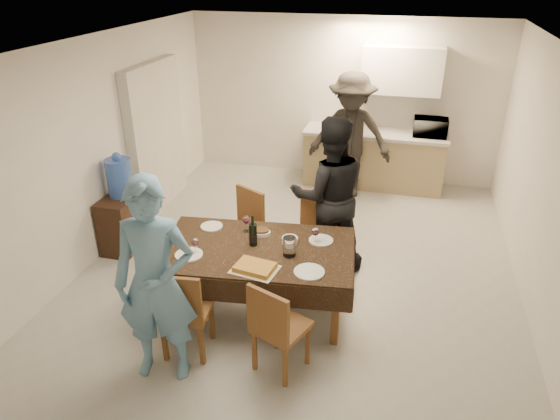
% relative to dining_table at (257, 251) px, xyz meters
% --- Properties ---
extents(floor, '(5.00, 6.00, 0.02)m').
position_rel_dining_table_xyz_m(floor, '(0.26, 0.94, -0.72)').
color(floor, '#A7A8A3').
rests_on(floor, ground).
extents(ceiling, '(5.00, 6.00, 0.02)m').
position_rel_dining_table_xyz_m(ceiling, '(0.26, 0.94, 1.88)').
color(ceiling, white).
rests_on(ceiling, wall_back).
extents(wall_back, '(5.00, 0.02, 2.60)m').
position_rel_dining_table_xyz_m(wall_back, '(0.26, 3.94, 0.58)').
color(wall_back, silver).
rests_on(wall_back, floor).
extents(wall_front, '(5.00, 0.02, 2.60)m').
position_rel_dining_table_xyz_m(wall_front, '(0.26, -2.06, 0.58)').
color(wall_front, silver).
rests_on(wall_front, floor).
extents(wall_left, '(0.02, 6.00, 2.60)m').
position_rel_dining_table_xyz_m(wall_left, '(-2.24, 0.94, 0.58)').
color(wall_left, silver).
rests_on(wall_left, floor).
extents(wall_right, '(0.02, 6.00, 2.60)m').
position_rel_dining_table_xyz_m(wall_right, '(2.76, 0.94, 0.58)').
color(wall_right, silver).
rests_on(wall_right, floor).
extents(stub_partition, '(0.15, 1.40, 2.10)m').
position_rel_dining_table_xyz_m(stub_partition, '(-2.16, 2.14, 0.33)').
color(stub_partition, beige).
rests_on(stub_partition, floor).
extents(kitchen_base_cabinet, '(2.20, 0.60, 0.86)m').
position_rel_dining_table_xyz_m(kitchen_base_cabinet, '(0.86, 3.62, -0.29)').
color(kitchen_base_cabinet, '#9E8A5E').
rests_on(kitchen_base_cabinet, floor).
extents(kitchen_worktop, '(2.24, 0.64, 0.05)m').
position_rel_dining_table_xyz_m(kitchen_worktop, '(0.86, 3.62, 0.16)').
color(kitchen_worktop, '#B0B0AB').
rests_on(kitchen_worktop, kitchen_base_cabinet).
extents(upper_cabinet, '(1.20, 0.34, 0.70)m').
position_rel_dining_table_xyz_m(upper_cabinet, '(1.16, 3.76, 1.13)').
color(upper_cabinet, white).
rests_on(upper_cabinet, wall_back).
extents(dining_table, '(2.05, 1.34, 0.76)m').
position_rel_dining_table_xyz_m(dining_table, '(0.00, 0.00, 0.00)').
color(dining_table, black).
rests_on(dining_table, floor).
extents(chair_near_left, '(0.48, 0.48, 0.51)m').
position_rel_dining_table_xyz_m(chair_near_left, '(-0.45, -0.84, -0.14)').
color(chair_near_left, brown).
rests_on(chair_near_left, floor).
extents(chair_near_right, '(0.55, 0.56, 0.50)m').
position_rel_dining_table_xyz_m(chair_near_right, '(0.45, -0.84, -0.15)').
color(chair_near_right, brown).
rests_on(chair_near_right, floor).
extents(chair_far_left, '(0.59, 0.61, 0.52)m').
position_rel_dining_table_xyz_m(chair_far_left, '(-0.45, 0.66, -0.14)').
color(chair_far_left, brown).
rests_on(chair_far_left, floor).
extents(chair_far_right, '(0.50, 0.50, 0.55)m').
position_rel_dining_table_xyz_m(chair_far_right, '(0.45, 0.65, -0.10)').
color(chair_far_right, brown).
rests_on(chair_far_right, floor).
extents(console, '(0.39, 0.77, 0.71)m').
position_rel_dining_table_xyz_m(console, '(-2.02, 0.87, -0.36)').
color(console, '#311B10').
rests_on(console, floor).
extents(water_jug, '(0.31, 0.31, 0.47)m').
position_rel_dining_table_xyz_m(water_jug, '(-2.02, 0.87, 0.23)').
color(water_jug, blue).
rests_on(water_jug, console).
extents(wine_bottle, '(0.08, 0.08, 0.33)m').
position_rel_dining_table_xyz_m(wine_bottle, '(-0.05, 0.05, 0.20)').
color(wine_bottle, black).
rests_on(wine_bottle, dining_table).
extents(water_pitcher, '(0.13, 0.13, 0.20)m').
position_rel_dining_table_xyz_m(water_pitcher, '(0.35, -0.05, 0.13)').
color(water_pitcher, white).
rests_on(water_pitcher, dining_table).
extents(savoury_tart, '(0.46, 0.37, 0.05)m').
position_rel_dining_table_xyz_m(savoury_tart, '(0.10, -0.38, 0.06)').
color(savoury_tart, gold).
rests_on(savoury_tart, dining_table).
extents(salad_bowl, '(0.16, 0.16, 0.06)m').
position_rel_dining_table_xyz_m(salad_bowl, '(0.30, 0.18, 0.07)').
color(salad_bowl, silver).
rests_on(salad_bowl, dining_table).
extents(mushroom_dish, '(0.21, 0.21, 0.04)m').
position_rel_dining_table_xyz_m(mushroom_dish, '(-0.05, 0.28, 0.05)').
color(mushroom_dish, silver).
rests_on(mushroom_dish, dining_table).
extents(wine_glass_a, '(0.08, 0.08, 0.17)m').
position_rel_dining_table_xyz_m(wine_glass_a, '(-0.55, -0.25, 0.12)').
color(wine_glass_a, white).
rests_on(wine_glass_a, dining_table).
extents(wine_glass_b, '(0.08, 0.08, 0.18)m').
position_rel_dining_table_xyz_m(wine_glass_b, '(0.55, 0.25, 0.12)').
color(wine_glass_b, white).
rests_on(wine_glass_b, dining_table).
extents(wine_glass_c, '(0.09, 0.09, 0.19)m').
position_rel_dining_table_xyz_m(wine_glass_c, '(-0.20, 0.30, 0.13)').
color(wine_glass_c, white).
rests_on(wine_glass_c, dining_table).
extents(plate_near_left, '(0.27, 0.27, 0.02)m').
position_rel_dining_table_xyz_m(plate_near_left, '(-0.60, -0.30, 0.04)').
color(plate_near_left, silver).
rests_on(plate_near_left, dining_table).
extents(plate_near_right, '(0.29, 0.29, 0.02)m').
position_rel_dining_table_xyz_m(plate_near_right, '(0.60, -0.30, 0.04)').
color(plate_near_right, silver).
rests_on(plate_near_right, dining_table).
extents(plate_far_left, '(0.24, 0.24, 0.01)m').
position_rel_dining_table_xyz_m(plate_far_left, '(-0.60, 0.30, 0.04)').
color(plate_far_left, silver).
rests_on(plate_far_left, dining_table).
extents(plate_far_right, '(0.25, 0.25, 0.01)m').
position_rel_dining_table_xyz_m(plate_far_right, '(0.60, 0.30, 0.04)').
color(plate_far_right, silver).
rests_on(plate_far_right, dining_table).
extents(microwave, '(0.51, 0.34, 0.28)m').
position_rel_dining_table_xyz_m(microwave, '(1.68, 3.62, 0.33)').
color(microwave, white).
rests_on(microwave, kitchen_worktop).
extents(person_near, '(0.76, 0.58, 1.89)m').
position_rel_dining_table_xyz_m(person_near, '(-0.55, -1.05, 0.22)').
color(person_near, '#5D8FB4').
rests_on(person_near, floor).
extents(person_far, '(1.08, 0.96, 1.86)m').
position_rel_dining_table_xyz_m(person_far, '(0.55, 1.05, 0.21)').
color(person_far, black).
rests_on(person_far, floor).
extents(person_kitchen, '(1.24, 0.71, 1.92)m').
position_rel_dining_table_xyz_m(person_kitchen, '(0.52, 3.17, 0.24)').
color(person_kitchen, black).
rests_on(person_kitchen, floor).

